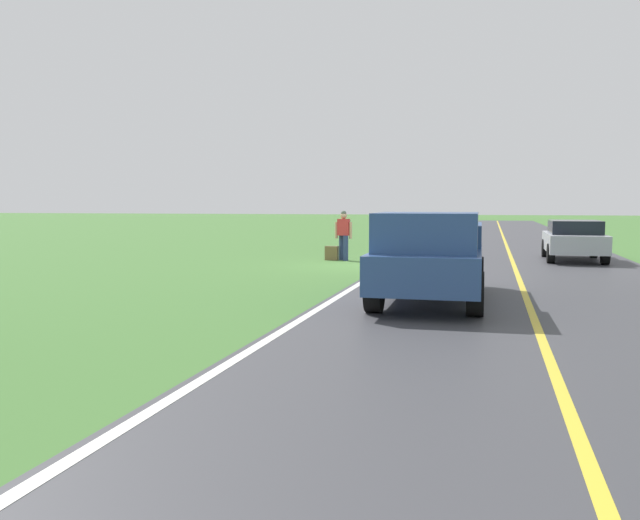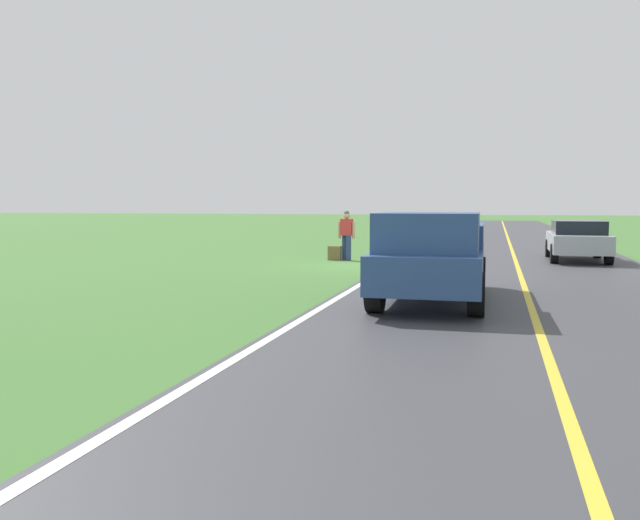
# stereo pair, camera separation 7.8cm
# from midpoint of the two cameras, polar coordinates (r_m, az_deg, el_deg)

# --- Properties ---
(ground_plane) EXTENTS (200.00, 200.00, 0.00)m
(ground_plane) POSITION_cam_midpoint_polar(r_m,az_deg,el_deg) (21.11, 4.08, -0.49)
(ground_plane) COLOR #427033
(road_surface) EXTENTS (8.12, 120.00, 0.00)m
(road_surface) POSITION_cam_midpoint_polar(r_m,az_deg,el_deg) (20.75, 17.00, -0.78)
(road_surface) COLOR #3D3D42
(road_surface) RESTS_ON ground
(lane_edge_line) EXTENTS (0.16, 117.60, 0.00)m
(lane_edge_line) POSITION_cam_midpoint_polar(r_m,az_deg,el_deg) (20.97, 6.35, -0.53)
(lane_edge_line) COLOR silver
(lane_edge_line) RESTS_ON ground
(lane_centre_line) EXTENTS (0.14, 117.60, 0.00)m
(lane_centre_line) POSITION_cam_midpoint_polar(r_m,az_deg,el_deg) (20.74, 17.00, -0.78)
(lane_centre_line) COLOR gold
(lane_centre_line) RESTS_ON ground
(hitchhiker_walking) EXTENTS (0.62, 0.52, 1.75)m
(hitchhiker_walking) POSITION_cam_midpoint_polar(r_m,az_deg,el_deg) (22.99, 2.45, 2.41)
(hitchhiker_walking) COLOR navy
(hitchhiker_walking) RESTS_ON ground
(suitcase_carried) EXTENTS (0.47, 0.23, 0.50)m
(suitcase_carried) POSITION_cam_midpoint_polar(r_m,az_deg,el_deg) (23.07, 1.38, 0.60)
(suitcase_carried) COLOR brown
(suitcase_carried) RESTS_ON ground
(pickup_truck_passing) EXTENTS (2.15, 5.43, 1.82)m
(pickup_truck_passing) POSITION_cam_midpoint_polar(r_m,az_deg,el_deg) (13.27, 9.87, 0.44)
(pickup_truck_passing) COLOR #2D4C84
(pickup_truck_passing) RESTS_ON ground
(sedan_near_oncoming) EXTENTS (1.98, 4.43, 1.41)m
(sedan_near_oncoming) POSITION_cam_midpoint_polar(r_m,az_deg,el_deg) (24.57, 21.61, 1.70)
(sedan_near_oncoming) COLOR #B2B7C1
(sedan_near_oncoming) RESTS_ON ground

